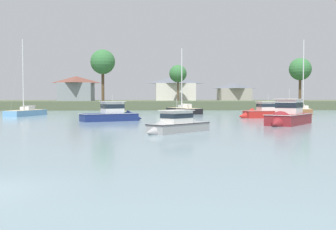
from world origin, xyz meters
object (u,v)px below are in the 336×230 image
at_px(sailboat_wood, 303,112).
at_px(mooring_buoy_yellow, 304,116).
at_px(sailboat_black, 184,112).
at_px(cruiser_red, 264,114).
at_px(cruiser_maroon, 287,119).
at_px(dinghy_green, 119,113).
at_px(cruiser_grey, 174,127).
at_px(sailboat_skyblue, 26,114).
at_px(cruiser_navy, 115,116).

xyz_separation_m(sailboat_wood, mooring_buoy_yellow, (-3.87, -10.14, -0.21)).
bearing_deg(mooring_buoy_yellow, sailboat_wood, 69.13).
height_order(sailboat_black, cruiser_red, sailboat_black).
xyz_separation_m(sailboat_black, sailboat_wood, (21.32, -2.99, 0.01)).
distance_m(cruiser_maroon, sailboat_black, 32.48).
xyz_separation_m(dinghy_green, sailboat_wood, (33.11, -1.82, 0.12)).
relative_size(cruiser_maroon, sailboat_black, 0.69).
xyz_separation_m(cruiser_maroon, dinghy_green, (-20.22, 30.19, -0.45)).
xyz_separation_m(sailboat_black, cruiser_grey, (-4.58, -40.58, 0.19)).
relative_size(cruiser_grey, mooring_buoy_yellow, 15.00).
height_order(dinghy_green, sailboat_skyblue, sailboat_skyblue).
height_order(sailboat_black, sailboat_skyblue, sailboat_skyblue).
bearing_deg(sailboat_wood, cruiser_navy, -148.28).
height_order(sailboat_skyblue, cruiser_red, sailboat_skyblue).
bearing_deg(cruiser_red, sailboat_wood, 50.50).
height_order(dinghy_green, cruiser_red, cruiser_red).
height_order(sailboat_black, mooring_buoy_yellow, sailboat_black).
distance_m(cruiser_red, mooring_buoy_yellow, 7.81).
relative_size(sailboat_black, cruiser_red, 1.47).
bearing_deg(cruiser_maroon, cruiser_navy, 156.30).
relative_size(sailboat_black, cruiser_grey, 1.99).
height_order(cruiser_grey, sailboat_skyblue, sailboat_skyblue).
bearing_deg(sailboat_skyblue, cruiser_red, -12.78).
xyz_separation_m(cruiser_grey, sailboat_skyblue, (-21.70, 32.57, -0.20)).
bearing_deg(cruiser_maroon, cruiser_red, 82.82).
bearing_deg(cruiser_red, cruiser_grey, -121.57).
relative_size(sailboat_wood, mooring_buoy_yellow, 32.87).
height_order(sailboat_wood, cruiser_navy, sailboat_wood).
bearing_deg(cruiser_maroon, sailboat_wood, 65.58).
xyz_separation_m(cruiser_maroon, mooring_buoy_yellow, (9.02, 18.22, -0.55)).
bearing_deg(dinghy_green, sailboat_black, 5.66).
height_order(dinghy_green, sailboat_black, sailboat_black).
xyz_separation_m(cruiser_maroon, sailboat_black, (-8.44, 31.36, -0.34)).
distance_m(cruiser_navy, sailboat_skyblue, 21.42).
relative_size(sailboat_black, sailboat_skyblue, 0.99).
xyz_separation_m(sailboat_black, sailboat_skyblue, (-26.28, -8.01, -0.01)).
bearing_deg(sailboat_skyblue, sailboat_black, 16.96).
height_order(cruiser_maroon, cruiser_navy, cruiser_maroon).
height_order(cruiser_maroon, cruiser_grey, cruiser_maroon).
height_order(cruiser_grey, mooring_buoy_yellow, cruiser_grey).
xyz_separation_m(cruiser_red, mooring_buoy_yellow, (7.12, 3.18, -0.48)).
distance_m(cruiser_maroon, mooring_buoy_yellow, 20.34).
height_order(sailboat_black, sailboat_wood, sailboat_wood).
bearing_deg(mooring_buoy_yellow, cruiser_navy, -161.00).
distance_m(sailboat_wood, cruiser_red, 17.27).
bearing_deg(cruiser_red, cruiser_navy, -162.79).
distance_m(cruiser_navy, mooring_buoy_yellow, 29.96).
relative_size(cruiser_grey, sailboat_skyblue, 0.50).
height_order(sailboat_black, cruiser_navy, sailboat_black).
xyz_separation_m(cruiser_grey, cruiser_navy, (-6.29, 17.70, 0.11)).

